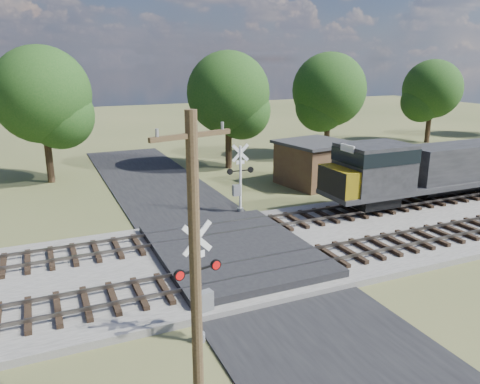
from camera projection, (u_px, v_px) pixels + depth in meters
name	position (u px, v px, depth m)	size (l,w,h in m)	color
ground	(236.00, 261.00, 22.10)	(160.00, 160.00, 0.00)	#47512B
ballast_bed	(395.00, 226.00, 26.38)	(140.00, 10.00, 0.30)	gray
road	(236.00, 261.00, 22.09)	(7.00, 60.00, 0.08)	black
crossing_panel	(232.00, 251.00, 22.45)	(7.00, 9.00, 0.62)	#262628
track_near	(316.00, 258.00, 21.44)	(140.00, 2.60, 0.33)	black
track_far	(267.00, 224.00, 25.84)	(140.00, 2.60, 0.33)	black
crossing_signal_near	(201.00, 293.00, 15.39)	(1.72, 0.47, 4.29)	silver
crossing_signal_far	(239.00, 185.00, 28.61)	(1.75, 0.38, 4.34)	silver
utility_pole	(195.00, 278.00, 10.79)	(1.96, 0.63, 8.20)	#3C2B1B
equipment_shed	(314.00, 163.00, 35.23)	(5.59, 5.59, 3.32)	#4C2F20
treeline	(198.00, 93.00, 39.94)	(80.86, 10.17, 11.21)	black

